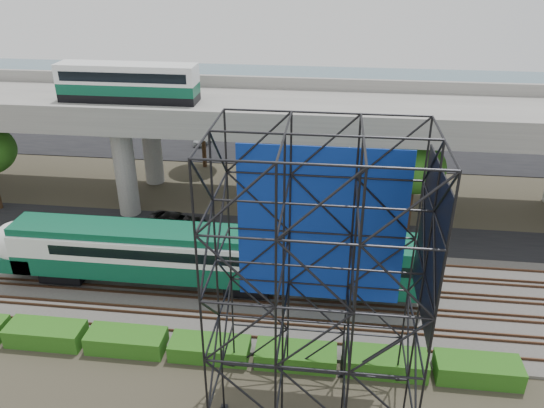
# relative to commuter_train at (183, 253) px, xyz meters

# --- Properties ---
(ground) EXTENTS (140.00, 140.00, 0.00)m
(ground) POSITION_rel_commuter_train_xyz_m (2.16, -2.00, -2.88)
(ground) COLOR #474233
(ground) RESTS_ON ground
(ballast_bed) EXTENTS (90.00, 12.00, 0.20)m
(ballast_bed) POSITION_rel_commuter_train_xyz_m (2.16, 0.00, -2.78)
(ballast_bed) COLOR slate
(ballast_bed) RESTS_ON ground
(service_road) EXTENTS (90.00, 5.00, 0.08)m
(service_road) POSITION_rel_commuter_train_xyz_m (2.16, 8.50, -2.84)
(service_road) COLOR black
(service_road) RESTS_ON ground
(parking_lot) EXTENTS (90.00, 18.00, 0.08)m
(parking_lot) POSITION_rel_commuter_train_xyz_m (2.16, 32.00, -2.84)
(parking_lot) COLOR black
(parking_lot) RESTS_ON ground
(harbor_water) EXTENTS (140.00, 40.00, 0.03)m
(harbor_water) POSITION_rel_commuter_train_xyz_m (2.16, 54.00, -2.87)
(harbor_water) COLOR slate
(harbor_water) RESTS_ON ground
(rail_tracks) EXTENTS (90.00, 9.52, 0.16)m
(rail_tracks) POSITION_rel_commuter_train_xyz_m (2.16, -0.00, -2.60)
(rail_tracks) COLOR #472D1E
(rail_tracks) RESTS_ON ballast_bed
(commuter_train) EXTENTS (29.30, 3.06, 4.30)m
(commuter_train) POSITION_rel_commuter_train_xyz_m (0.00, 0.00, 0.00)
(commuter_train) COLOR black
(commuter_train) RESTS_ON rail_tracks
(overpass) EXTENTS (80.00, 12.00, 12.40)m
(overpass) POSITION_rel_commuter_train_xyz_m (1.41, 14.00, 5.33)
(overpass) COLOR #9E9B93
(overpass) RESTS_ON ground
(scaffold_tower) EXTENTS (9.36, 6.36, 15.00)m
(scaffold_tower) POSITION_rel_commuter_train_xyz_m (9.25, -9.98, 4.59)
(scaffold_tower) COLOR black
(scaffold_tower) RESTS_ON ground
(hedge_strip) EXTENTS (34.60, 1.80, 1.20)m
(hedge_strip) POSITION_rel_commuter_train_xyz_m (3.17, -6.30, -2.32)
(hedge_strip) COLOR #225613
(hedge_strip) RESTS_ON ground
(trees) EXTENTS (40.94, 16.94, 7.69)m
(trees) POSITION_rel_commuter_train_xyz_m (-2.51, 14.17, 2.69)
(trees) COLOR #382314
(trees) RESTS_ON ground
(suv) EXTENTS (5.73, 3.38, 1.50)m
(suv) POSITION_rel_commuter_train_xyz_m (-2.75, 7.75, -2.05)
(suv) COLOR black
(suv) RESTS_ON service_road
(parked_cars) EXTENTS (36.88, 9.29, 1.31)m
(parked_cars) POSITION_rel_commuter_train_xyz_m (2.53, 31.58, -2.21)
(parked_cars) COLOR silver
(parked_cars) RESTS_ON parking_lot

